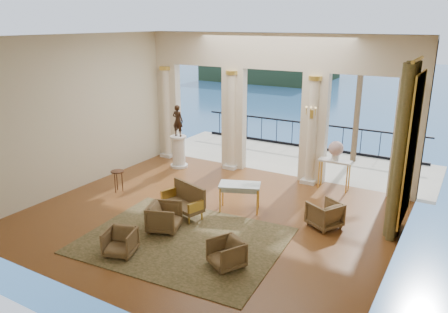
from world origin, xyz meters
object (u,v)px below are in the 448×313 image
Objects in this scene: armchair_b at (226,252)px; armchair_d at (164,216)px; settee at (185,200)px; game_table at (240,187)px; console_table at (335,165)px; armchair_a at (120,241)px; pedestal at (179,152)px; statue at (178,121)px; side_table at (118,174)px; armchair_c at (325,213)px.

armchair_d is (-2.10, 0.66, 0.05)m from armchair_b.
armchair_b is at bearing -19.41° from settee.
settee reaches higher than armchair_b.
game_table is 3.27m from console_table.
pedestal reaches higher than armchair_a.
console_table is at bearing -175.41° from statue.
side_table is at bearing 83.20° from statue.
game_table is 1.27× the size of console_table.
settee is 1.41× the size of console_table.
armchair_d is 4.81m from pedestal.
statue is (-4.64, 4.75, 1.31)m from armchair_b.
armchair_c reaches higher than side_table.
game_table is (1.08, 0.97, 0.25)m from settee.
settee is 1.23× the size of pedestal.
statue is (-2.54, 4.09, 1.26)m from armchair_d.
armchair_b is at bearing 6.53° from armchair_c.
pedestal reaches higher than console_table.
armchair_d is at bearing -120.56° from console_table.
armchair_c is at bearing 96.69° from armchair_b.
pedestal is 2.77m from side_table.
armchair_b reaches higher than armchair_a.
console_table is (-0.57, 2.62, 0.39)m from armchair_c.
statue is at bearing 116.57° from pedestal.
armchair_d is at bearing -58.11° from pedestal.
pedestal is at bearing 95.30° from armchair_a.
armchair_c is 6.06m from side_table.
armchair_a is at bearing -73.15° from settee.
armchair_b is at bearing -0.36° from armchair_a.
game_table is at bearing 9.65° from side_table.
side_table is at bearing -148.77° from console_table.
armchair_d reaches higher than armchair_c.
armchair_b is (2.22, 0.73, 0.00)m from armchair_a.
armchair_c is 2.71m from console_table.
armchair_d reaches higher than game_table.
game_table is (-2.26, -0.18, 0.30)m from armchair_c.
settee reaches higher than armchair_a.
settee is 3.96m from pedestal.
armchair_c is 0.67× the size of statue.
armchair_a is 4.88m from armchair_c.
armchair_a is 0.53× the size of game_table.
armchair_b is 0.68× the size of console_table.
pedestal is at bearing 126.84° from game_table.
statue is 1.69× the size of side_table.
side_table is at bearing -169.63° from settee.
settee is at bearing -42.07° from armchair_c.
console_table is at bearing 32.29° from side_table.
settee is 1.47m from game_table.
settee is at bearing -51.60° from pedestal.
statue reaches higher than armchair_a.
armchair_c is 6.25m from statue.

